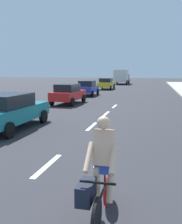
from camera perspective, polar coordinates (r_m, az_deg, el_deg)
ground_plane at (r=18.37m, az=5.32°, el=1.25°), size 160.00×160.00×0.00m
lane_stripe_2 at (r=7.10m, az=-9.87°, el=-11.85°), size 0.16×1.80×0.01m
lane_stripe_3 at (r=11.73m, az=0.19°, el=-3.26°), size 0.16×1.80×0.01m
lane_stripe_4 at (r=15.18m, az=3.44°, el=-0.40°), size 0.16×1.80×0.01m
lane_stripe_5 at (r=18.51m, az=5.38°, el=1.32°), size 0.16×1.80×0.01m
cyclist at (r=4.34m, az=1.97°, el=-14.04°), size 0.63×1.71×1.82m
parked_car_teal at (r=11.68m, az=-18.29°, el=0.40°), size 2.09×4.48×1.57m
parked_car_red at (r=19.75m, az=-5.21°, el=4.24°), size 1.97×3.97×1.57m
parked_car_blue at (r=26.51m, az=-0.78°, el=5.55°), size 1.83×3.86×1.57m
parked_car_yellow at (r=35.88m, az=3.45°, el=6.51°), size 1.97×4.26×1.57m
delivery_truck at (r=50.47m, az=6.98°, el=8.00°), size 2.71×6.25×2.80m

